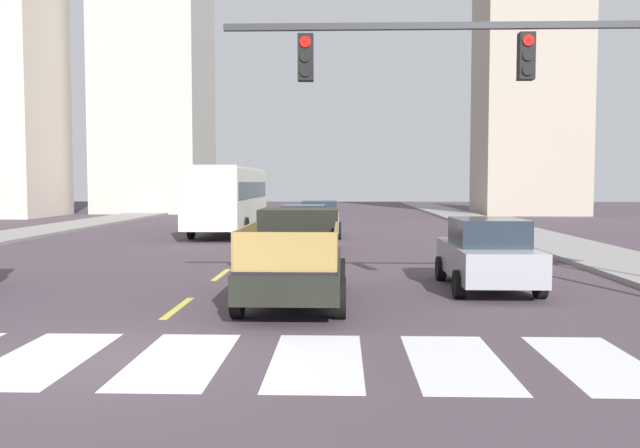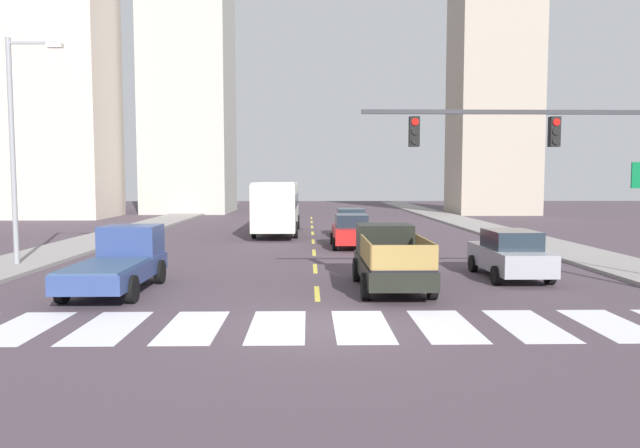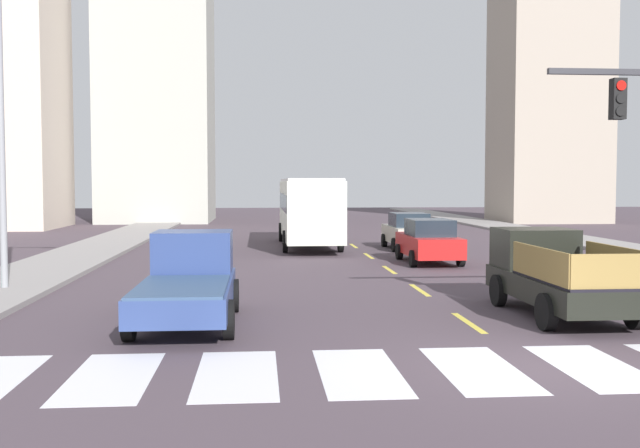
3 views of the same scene
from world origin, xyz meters
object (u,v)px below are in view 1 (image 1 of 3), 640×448
(pickup_stakebed, at_px, (296,258))
(sedan_near_left, at_px, (320,219))
(sedan_far, at_px, (487,254))
(traffic_signal_gantry, at_px, (593,90))
(sedan_near_right, at_px, (304,227))
(city_bus, at_px, (229,195))

(pickup_stakebed, relative_size, sedan_near_left, 1.18)
(sedan_far, relative_size, traffic_signal_gantry, 0.44)
(sedan_near_left, xyz_separation_m, traffic_signal_gantry, (5.56, -19.27, 3.38))
(sedan_near_right, bearing_deg, pickup_stakebed, -89.34)
(pickup_stakebed, bearing_deg, sedan_far, 22.04)
(city_bus, bearing_deg, sedan_near_right, -62.23)
(pickup_stakebed, relative_size, sedan_near_right, 1.18)
(city_bus, xyz_separation_m, sedan_near_right, (4.19, -7.67, -1.09))
(city_bus, height_order, traffic_signal_gantry, traffic_signal_gantry)
(sedan_near_right, distance_m, traffic_signal_gantry, 15.00)
(sedan_near_right, xyz_separation_m, traffic_signal_gantry, (5.97, -13.34, 3.38))
(sedan_near_left, bearing_deg, city_bus, 157.03)
(sedan_near_right, height_order, traffic_signal_gantry, traffic_signal_gantry)
(sedan_far, relative_size, sedan_near_left, 1.00)
(sedan_near_right, relative_size, traffic_signal_gantry, 0.44)
(pickup_stakebed, bearing_deg, sedan_near_right, 94.25)
(pickup_stakebed, height_order, sedan_far, pickup_stakebed)
(sedan_far, bearing_deg, sedan_near_right, 116.66)
(city_bus, distance_m, sedan_near_left, 5.03)
(sedan_near_left, bearing_deg, sedan_far, -75.66)
(sedan_near_left, relative_size, traffic_signal_gantry, 0.44)
(sedan_near_left, bearing_deg, traffic_signal_gantry, -76.10)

